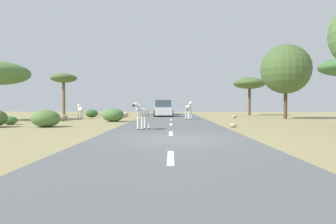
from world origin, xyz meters
TOP-DOWN VIEW (x-y plane):
  - ground_plane at (0.00, 0.00)m, footprint 90.00×90.00m
  - road at (-0.22, 0.00)m, footprint 6.00×64.00m
  - lane_markings at (-0.22, -1.00)m, footprint 0.16×56.00m
  - zebra_0 at (-1.65, 4.04)m, footprint 0.91×1.38m
  - zebra_1 at (1.32, 14.68)m, footprint 0.84×1.61m
  - zebra_2 at (-8.44, 16.12)m, footprint 0.99×1.33m
  - car_0 at (-1.08, 21.24)m, footprint 2.22×4.44m
  - car_1 at (-1.09, 28.12)m, footprint 2.21×4.43m
  - tree_1 at (10.27, 16.58)m, footprint 4.49×4.49m
  - tree_5 at (-13.15, 25.14)m, footprint 3.10×3.10m
  - tree_6 at (9.28, 25.46)m, footprint 3.87×3.87m
  - bush_0 at (-4.67, 11.99)m, footprint 1.69×1.52m
  - bush_1 at (-7.53, 6.35)m, footprint 1.67×1.51m
  - bush_2 at (-10.76, 8.46)m, footprint 0.93×0.84m
  - bush_4 at (-8.51, 20.26)m, footprint 1.31×1.18m
  - rock_1 at (-8.90, 12.90)m, footprint 0.82×0.64m
  - rock_2 at (6.04, 18.69)m, footprint 0.45×0.33m
  - rock_3 at (3.37, 6.15)m, footprint 0.41×0.31m
  - rock_4 at (-5.08, 20.36)m, footprint 0.86×0.89m

SIDE VIEW (x-z plane):
  - ground_plane at x=0.00m, z-range 0.00..0.00m
  - road at x=-0.22m, z-range 0.00..0.05m
  - lane_markings at x=-0.22m, z-range 0.05..0.06m
  - rock_3 at x=3.37m, z-range 0.00..0.25m
  - rock_2 at x=6.04m, z-range 0.00..0.32m
  - rock_1 at x=-8.90m, z-range 0.00..0.53m
  - rock_4 at x=-5.08m, z-range 0.00..0.55m
  - bush_2 at x=-10.76m, z-range 0.00..0.56m
  - bush_4 at x=-8.51m, z-range 0.00..0.79m
  - bush_1 at x=-7.53m, z-range 0.00..1.00m
  - bush_0 at x=-4.67m, z-range 0.00..1.01m
  - zebra_2 at x=-8.44m, z-range 0.13..1.53m
  - car_0 at x=-1.08m, z-range -0.02..1.72m
  - car_1 at x=-1.09m, z-range -0.02..1.72m
  - zebra_0 at x=-1.65m, z-range 0.19..1.60m
  - zebra_1 at x=1.32m, z-range 0.20..1.79m
  - tree_6 at x=9.28m, z-range 1.57..6.14m
  - tree_5 at x=-13.15m, z-range 1.87..6.92m
  - tree_1 at x=10.27m, z-range 1.14..7.93m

